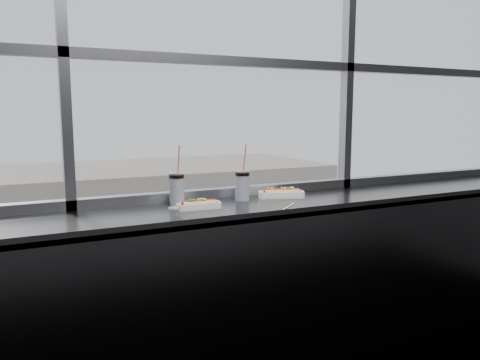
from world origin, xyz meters
name	(u,v)px	position (x,y,z in m)	size (l,w,h in m)	color
wall_back_lower	(226,274)	(0.00, 1.50, 0.55)	(6.00, 6.00, 0.00)	black
window_glass	(224,14)	(0.00, 1.52, 2.30)	(6.00, 6.00, 0.00)	silver
window_mullions	(225,13)	(0.00, 1.50, 2.30)	(6.00, 0.08, 2.40)	gray
counter	(244,208)	(0.00, 1.23, 1.07)	(6.00, 0.55, 0.06)	#5C5C5C
counter_fascia	(263,301)	(0.00, 0.97, 0.55)	(6.00, 0.04, 1.04)	#5C5C5C
hotdog_tray_left	(199,205)	(-0.32, 1.19, 1.13)	(0.26, 0.10, 0.06)	white
hotdog_tray_right	(282,193)	(0.31, 1.29, 1.13)	(0.31, 0.19, 0.07)	white
soda_cup_left	(177,187)	(-0.38, 1.40, 1.21)	(0.10, 0.10, 0.37)	white
soda_cup_right	(242,184)	(0.04, 1.33, 1.21)	(0.10, 0.10, 0.37)	white
loose_straw	(289,206)	(0.19, 1.01, 1.10)	(0.01, 0.01, 0.21)	white
wrapper	(177,208)	(-0.44, 1.22, 1.11)	(0.10, 0.07, 0.02)	silver
plaza_ground	(35,250)	(0.00, 45.00, -11.00)	(120.00, 120.00, 0.00)	#ABA8A3
far_sidewalk	(47,313)	(0.00, 29.50, -10.98)	(80.00, 6.00, 0.04)	#ABA8A3
far_building	(35,220)	(0.00, 39.50, -7.00)	(50.00, 14.00, 8.00)	gray
car_far_c	(217,292)	(10.10, 25.50, -9.91)	(6.18, 2.58, 2.06)	white
car_far_b	(107,313)	(3.10, 25.50, -10.01)	(5.55, 2.31, 1.85)	#831D00
pedestrian_c	(140,288)	(5.86, 28.81, -10.04)	(0.82, 0.62, 1.85)	#66605B
tree_center	(65,265)	(1.26, 29.50, -8.00)	(2.83, 2.83, 4.42)	#47382B
tree_right	(216,235)	(11.75, 29.50, -7.20)	(3.59, 3.59, 5.61)	#47382B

